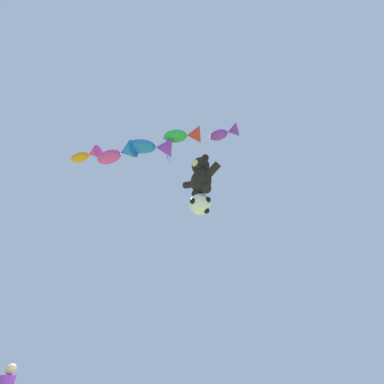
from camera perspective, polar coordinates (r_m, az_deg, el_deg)
name	(u,v)px	position (r m, az deg, el deg)	size (l,w,h in m)	color
teddy_bear_kite	(201,176)	(12.81, 1.96, 3.56)	(2.42, 1.07, 2.45)	black
soccer_ball_kite	(200,204)	(12.25, 1.86, -2.70)	(1.16, 1.16, 1.07)	white
fish_kite_violet	(226,133)	(13.98, 7.47, 12.90)	(1.64, 1.18, 0.72)	purple
fish_kite_emerald	(184,135)	(14.01, -1.71, 12.45)	(2.04, 1.87, 0.90)	green
fish_kite_cobalt	(152,147)	(13.86, -8.77, 9.85)	(2.21, 2.34, 0.99)	blue
fish_kite_magenta	(118,154)	(14.25, -16.16, 8.12)	(2.40, 1.62, 0.93)	#E53F9E
fish_kite_tangerine	(87,155)	(15.63, -22.38, 7.57)	(1.94, 1.32, 0.72)	orange
diamond_kite	(169,141)	(16.61, -5.03, 11.16)	(0.70, 0.60, 2.72)	green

